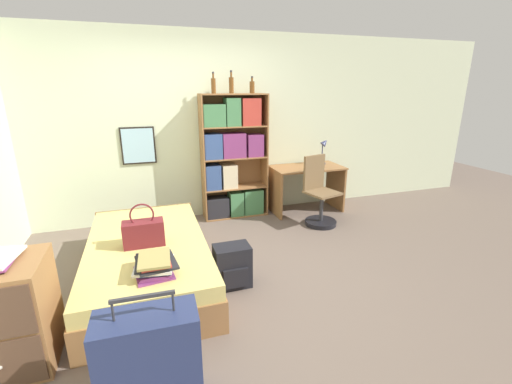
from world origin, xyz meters
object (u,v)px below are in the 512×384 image
Objects in this scene: bed at (149,260)px; desk at (306,180)px; suitcase at (150,362)px; bottle_brown at (231,85)px; book_stack_on_bed at (155,265)px; dresser at (9,316)px; desk_chair at (319,202)px; bottle_green at (213,85)px; bottle_clear at (252,87)px; desk_lamp at (324,147)px; handbag at (144,232)px; bookcase at (232,159)px; backpack at (232,266)px.

bed is 2.74m from desk.
suitcase is 3.61m from bottle_brown.
book_stack_on_bed is 0.36× the size of desk.
desk_chair reaches higher than dresser.
suitcase is at bearing -90.88° from bed.
bottle_brown reaches higher than bottle_green.
bottle_brown reaches higher than bottle_clear.
bottle_clear is 0.55× the size of desk_lamp.
desk_lamp is at bearing 29.32° from handbag.
bottle_brown is 0.28× the size of desk.
book_stack_on_bed is 1.73× the size of bottle_clear.
suitcase is (-0.01, -1.40, -0.23)m from handbag.
desk is 2.63× the size of desk_lamp.
bottle_clear is at bearing 43.33° from bed.
suitcase is at bearing -117.99° from bottle_clear.
dresser is (-0.97, -0.19, -0.12)m from book_stack_on_bed.
desk is 0.57m from desk_chair.
suitcase is at bearing -90.30° from handbag.
handbag is 1.39× the size of bottle_brown.
bed is at bearing -161.47° from desk_chair.
suitcase is 0.44× the size of bookcase.
desk is at bearing 29.03° from bed.
bottle_green is at bearing 55.07° from bed.
bed is 2.12× the size of desk_chair.
bottle_clear is 0.21× the size of desk.
bed is 0.85m from backpack.
dresser is 1.85× the size of backpack.
backpack is (-1.55, -1.15, -0.11)m from desk_chair.
desk is (1.37, -0.13, -1.39)m from bottle_green.
bed reaches higher than backpack.
suitcase is at bearing -124.93° from backpack.
desk_lamp is at bearing 17.10° from desk.
bottle_clear is (2.47, 2.32, 1.47)m from dresser.
bed is 0.36m from handbag.
handbag is 1.07× the size of book_stack_on_bed.
handbag reaches higher than bed.
bottle_clear is (1.50, 2.13, 1.36)m from book_stack_on_bed.
desk is (1.11, -0.16, -1.40)m from bottle_brown.
book_stack_on_bed is 0.87m from suitcase.
bed is at bearing 94.93° from book_stack_on_bed.
desk_lamp is (2.73, 1.53, 0.42)m from handbag.
backpack is at bearing -143.35° from desk_chair.
handbag is 0.43× the size of desk_chair.
book_stack_on_bed is at bearing 84.55° from suitcase.
bottle_green reaches higher than desk.
desk is at bearing 83.09° from desk_chair.
bottle_green is at bearing 56.58° from handbag.
bottle_green is 0.26× the size of desk.
bed is 5.00× the size of desk_lamp.
bed is 2.44m from desk_chair.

